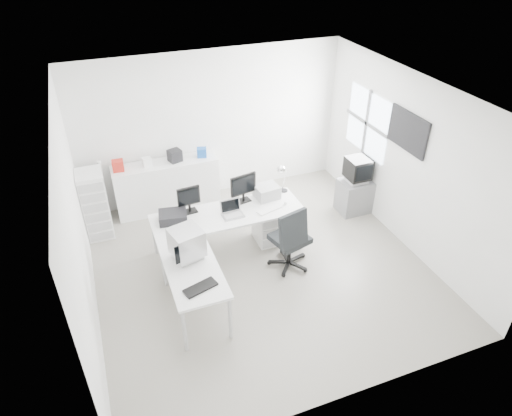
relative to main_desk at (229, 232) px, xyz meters
name	(u,v)px	position (x,y,z in m)	size (l,w,h in m)	color
floor	(260,267)	(0.33, -0.57, -0.38)	(5.00, 5.00, 0.01)	#AFA99D
ceiling	(262,97)	(0.33, -0.57, 2.42)	(5.00, 5.00, 0.01)	white
back_wall	(212,126)	(0.33, 1.93, 1.02)	(5.00, 0.02, 2.80)	white
left_wall	(77,229)	(-2.17, -0.57, 1.02)	(0.02, 5.00, 2.80)	white
right_wall	(408,163)	(2.83, -0.57, 1.02)	(0.02, 5.00, 2.80)	white
window	(367,123)	(2.81, 0.63, 1.23)	(0.02, 1.20, 1.10)	white
wall_picture	(408,131)	(2.80, -0.47, 1.52)	(0.04, 0.90, 0.60)	black
main_desk	(229,232)	(0.00, 0.00, 0.00)	(2.40, 0.80, 0.75)	white
side_desk	(195,290)	(-0.85, -1.10, 0.00)	(0.70, 1.40, 0.75)	white
drawer_pedestal	(267,225)	(0.70, 0.05, -0.08)	(0.40, 0.50, 0.60)	white
inkjet_printer	(173,217)	(-0.85, 0.10, 0.45)	(0.42, 0.33, 0.15)	black
lcd_monitor_small	(189,200)	(-0.55, 0.25, 0.60)	(0.36, 0.21, 0.45)	black
lcd_monitor_large	(243,189)	(0.35, 0.25, 0.61)	(0.45, 0.18, 0.47)	black
laptop	(233,210)	(0.05, -0.10, 0.48)	(0.32, 0.33, 0.21)	#B7B7BA
white_keyboard	(270,209)	(0.65, -0.15, 0.38)	(0.43, 0.13, 0.02)	white
white_mouse	(286,203)	(0.95, -0.10, 0.40)	(0.06, 0.06, 0.06)	white
laser_printer	(267,192)	(0.75, 0.22, 0.48)	(0.38, 0.32, 0.21)	#AFAFAF
desk_lamp	(284,180)	(1.10, 0.30, 0.59)	(0.14, 0.14, 0.43)	silver
crt_monitor	(187,244)	(-0.85, -0.85, 0.62)	(0.42, 0.42, 0.48)	#B7B7BA
black_keyboard	(200,288)	(-0.85, -1.50, 0.39)	(0.44, 0.17, 0.03)	black
office_chair	(290,236)	(0.77, -0.68, 0.20)	(0.67, 0.67, 1.15)	#212426
tv_cabinet	(354,196)	(2.55, 0.33, -0.06)	(0.57, 0.47, 0.63)	slate
crt_tv	(358,170)	(2.55, 0.33, 0.48)	(0.50, 0.48, 0.45)	black
sideboard	(167,186)	(-0.66, 1.67, 0.10)	(1.89, 0.47, 0.95)	white
clutter_box_a	(118,166)	(-1.46, 1.67, 0.67)	(0.19, 0.17, 0.19)	red
clutter_box_b	(147,162)	(-0.96, 1.67, 0.65)	(0.15, 0.13, 0.15)	white
clutter_box_c	(175,156)	(-0.46, 1.67, 0.68)	(0.22, 0.20, 0.22)	black
clutter_box_d	(202,152)	(0.04, 1.67, 0.66)	(0.17, 0.15, 0.17)	#1853AD
clutter_bottle	(100,167)	(-1.76, 1.71, 0.68)	(0.07, 0.07, 0.22)	white
filing_cabinet	(95,204)	(-1.95, 1.25, 0.23)	(0.42, 0.51, 1.21)	white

